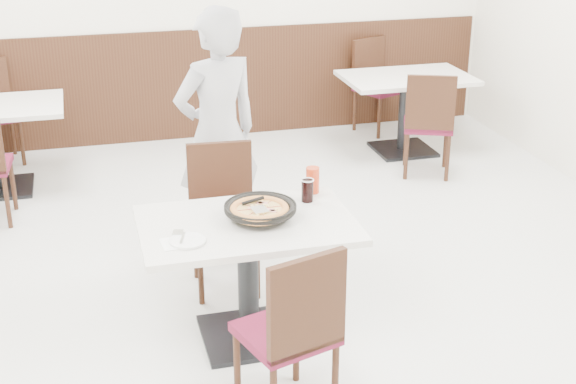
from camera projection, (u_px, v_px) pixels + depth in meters
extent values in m
plane|color=beige|center=(289.00, 301.00, 5.15)|extent=(7.00, 7.00, 0.00)
cube|color=black|center=(200.00, 84.00, 8.06)|extent=(5.90, 0.03, 1.10)
cylinder|color=black|center=(257.00, 219.00, 4.46)|extent=(0.12, 0.12, 0.04)
cylinder|color=black|center=(260.00, 212.00, 4.49)|extent=(0.35, 0.35, 0.01)
cylinder|color=#D3843B|center=(260.00, 212.00, 4.45)|extent=(0.34, 0.34, 0.02)
cube|color=white|center=(260.00, 209.00, 4.40)|extent=(0.09, 0.11, 0.00)
cube|color=white|center=(176.00, 243.00, 4.22)|extent=(0.17, 0.17, 0.00)
cylinder|color=white|center=(188.00, 241.00, 4.23)|extent=(0.20, 0.20, 0.01)
cube|color=white|center=(182.00, 238.00, 4.24)|extent=(0.05, 0.15, 0.00)
cylinder|color=black|center=(307.00, 191.00, 4.72)|extent=(0.07, 0.07, 0.13)
cylinder|color=#B02E11|center=(313.00, 180.00, 4.85)|extent=(0.08, 0.08, 0.16)
imported|color=#AAA9AE|center=(218.00, 135.00, 5.50)|extent=(0.75, 0.62, 1.76)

